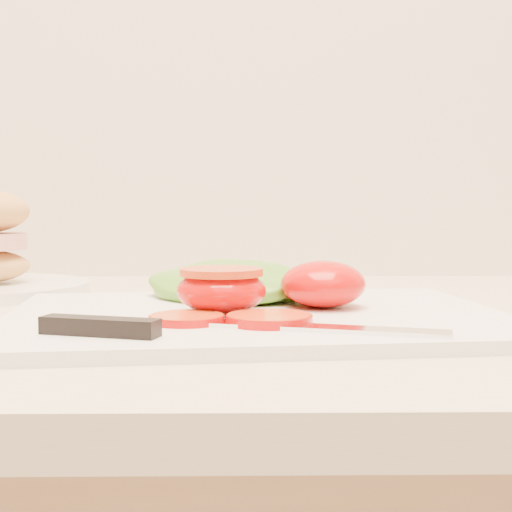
{
  "coord_description": "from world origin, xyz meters",
  "views": [
    {
      "loc": [
        -0.36,
        1.02,
        1.03
      ],
      "look_at": [
        -0.35,
        1.61,
        0.99
      ],
      "focal_mm": 50.0,
      "sensor_mm": 36.0,
      "label": 1
    }
  ],
  "objects": [
    {
      "name": "knife",
      "position": [
        -0.39,
        1.5,
        0.94
      ],
      "size": [
        0.28,
        0.07,
        0.01
      ],
      "rotation": [
        0.0,
        0.0,
        -0.29
      ],
      "color": "silver",
      "rests_on": "cutting_board"
    },
    {
      "name": "tomato_half_cut",
      "position": [
        -0.38,
        1.6,
        0.96
      ],
      "size": [
        0.07,
        0.07,
        0.04
      ],
      "color": "red",
      "rests_on": "cutting_board"
    },
    {
      "name": "lettuce_leaf_0",
      "position": [
        -0.37,
        1.68,
        0.96
      ],
      "size": [
        0.19,
        0.17,
        0.03
      ],
      "primitive_type": "ellipsoid",
      "rotation": [
        0.0,
        0.0,
        -0.47
      ],
      "color": "#61AC2D",
      "rests_on": "cutting_board"
    },
    {
      "name": "tomato_slice_0",
      "position": [
        -0.34,
        1.54,
        0.94
      ],
      "size": [
        0.06,
        0.06,
        0.01
      ],
      "primitive_type": "cylinder",
      "color": "#DA5A1A",
      "rests_on": "cutting_board"
    },
    {
      "name": "tomato_half_dome",
      "position": [
        -0.29,
        1.63,
        0.96
      ],
      "size": [
        0.07,
        0.07,
        0.04
      ],
      "primitive_type": "ellipsoid",
      "color": "red",
      "rests_on": "cutting_board"
    },
    {
      "name": "cutting_board",
      "position": [
        -0.35,
        1.6,
        0.94
      ],
      "size": [
        0.43,
        0.33,
        0.01
      ],
      "primitive_type": "cube",
      "rotation": [
        0.0,
        0.0,
        0.11
      ],
      "color": "white",
      "rests_on": "counter"
    },
    {
      "name": "lettuce_leaf_1",
      "position": [
        -0.32,
        1.7,
        0.95
      ],
      "size": [
        0.13,
        0.12,
        0.02
      ],
      "primitive_type": "ellipsoid",
      "rotation": [
        0.0,
        0.0,
        0.51
      ],
      "color": "#61AC2D",
      "rests_on": "cutting_board"
    },
    {
      "name": "tomato_slice_1",
      "position": [
        -0.4,
        1.55,
        0.94
      ],
      "size": [
        0.05,
        0.05,
        0.01
      ],
      "primitive_type": "cylinder",
      "color": "#DA5A1A",
      "rests_on": "cutting_board"
    }
  ]
}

